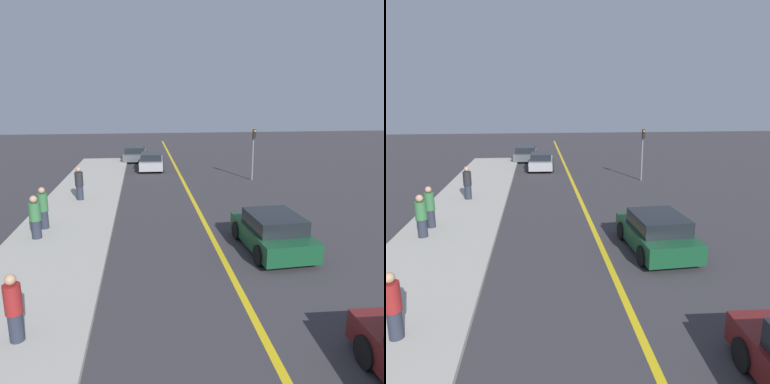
# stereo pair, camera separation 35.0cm
# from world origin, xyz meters

# --- Properties ---
(road_center_line) EXTENTS (0.20, 60.00, 0.01)m
(road_center_line) POSITION_xyz_m (0.00, 18.00, 0.00)
(road_center_line) COLOR gold
(road_center_line) RESTS_ON ground_plane
(sidewalk_left) EXTENTS (3.84, 32.91, 0.16)m
(sidewalk_left) POSITION_xyz_m (-5.82, 16.46, 0.08)
(sidewalk_left) COLOR #ADA89E
(sidewalk_left) RESTS_ON ground_plane
(car_ahead_center) EXTENTS (2.17, 3.98, 1.36)m
(car_ahead_center) POSITION_xyz_m (1.88, 11.28, 0.66)
(car_ahead_center) COLOR #144728
(car_ahead_center) RESTS_ON ground_plane
(car_far_distant) EXTENTS (1.98, 3.89, 1.28)m
(car_far_distant) POSITION_xyz_m (-1.94, 27.65, 0.62)
(car_far_distant) COLOR #9E9EA3
(car_far_distant) RESTS_ON ground_plane
(car_parked_left_lot) EXTENTS (2.10, 4.30, 1.24)m
(car_parked_left_lot) POSITION_xyz_m (-3.24, 32.32, 0.60)
(car_parked_left_lot) COLOR #4C5156
(car_parked_left_lot) RESTS_ON ground_plane
(pedestrian_near_curb) EXTENTS (0.37, 0.37, 1.55)m
(pedestrian_near_curb) POSITION_xyz_m (-5.40, 6.76, 0.93)
(pedestrian_near_curb) COLOR #282D3D
(pedestrian_near_curb) RESTS_ON sidewalk_left
(pedestrian_mid_group) EXTENTS (0.42, 0.42, 1.65)m
(pedestrian_mid_group) POSITION_xyz_m (-6.62, 13.14, 0.97)
(pedestrian_mid_group) COLOR #282D3D
(pedestrian_mid_group) RESTS_ON sidewalk_left
(pedestrian_far_standing) EXTENTS (0.39, 0.39, 1.70)m
(pedestrian_far_standing) POSITION_xyz_m (-6.60, 14.24, 1.01)
(pedestrian_far_standing) COLOR #282D3D
(pedestrian_far_standing) RESTS_ON sidewalk_left
(pedestrian_by_sign) EXTENTS (0.42, 0.42, 1.73)m
(pedestrian_by_sign) POSITION_xyz_m (-5.88, 18.66, 1.01)
(pedestrian_by_sign) COLOR #282D3D
(pedestrian_by_sign) RESTS_ON sidewalk_left
(traffic_light) EXTENTS (0.18, 0.40, 3.36)m
(traffic_light) POSITION_xyz_m (4.59, 22.88, 2.11)
(traffic_light) COLOR slate
(traffic_light) RESTS_ON ground_plane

